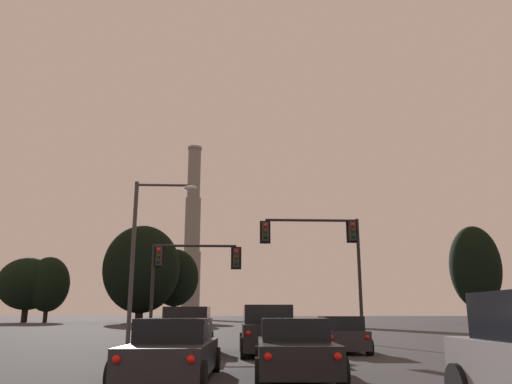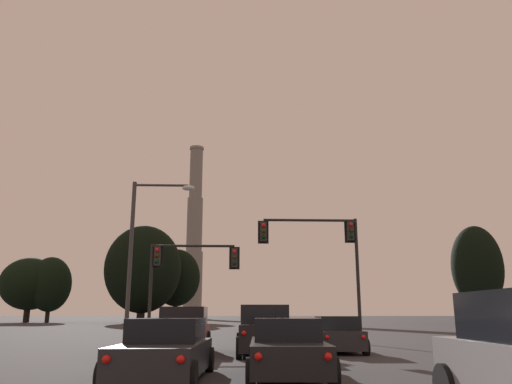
{
  "view_description": "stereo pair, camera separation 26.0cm",
  "coord_description": "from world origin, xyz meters",
  "px_view_note": "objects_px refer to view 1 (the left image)",
  "views": [
    {
      "loc": [
        -1.57,
        -2.02,
        1.55
      ],
      "look_at": [
        0.59,
        42.29,
        12.35
      ],
      "focal_mm": 35.0,
      "sensor_mm": 36.0,
      "label": 1
    },
    {
      "loc": [
        -1.31,
        -2.03,
        1.55
      ],
      "look_at": [
        0.59,
        42.29,
        12.35
      ],
      "focal_mm": 35.0,
      "sensor_mm": 36.0,
      "label": 2
    }
  ],
  "objects_px": {
    "sedan_center_lane_second": "(294,349)",
    "sedan_left_lane_second": "(173,351)",
    "street_lamp": "(144,242)",
    "traffic_light_overhead_right": "(327,247)",
    "traffic_light_overhead_left": "(184,267)",
    "hatchback_right_lane_front": "(340,335)",
    "suv_center_lane_front": "(267,330)",
    "pickup_truck_left_lane_front": "(182,333)",
    "smokestack": "(192,248)"
  },
  "relations": [
    {
      "from": "sedan_left_lane_second",
      "to": "pickup_truck_left_lane_front",
      "type": "bearing_deg",
      "value": 96.69
    },
    {
      "from": "pickup_truck_left_lane_front",
      "to": "smokestack",
      "type": "distance_m",
      "value": 119.97
    },
    {
      "from": "pickup_truck_left_lane_front",
      "to": "street_lamp",
      "type": "height_order",
      "value": "street_lamp"
    },
    {
      "from": "pickup_truck_left_lane_front",
      "to": "street_lamp",
      "type": "distance_m",
      "value": 5.91
    },
    {
      "from": "sedan_center_lane_second",
      "to": "traffic_light_overhead_left",
      "type": "height_order",
      "value": "traffic_light_overhead_left"
    },
    {
      "from": "traffic_light_overhead_right",
      "to": "traffic_light_overhead_left",
      "type": "height_order",
      "value": "traffic_light_overhead_right"
    },
    {
      "from": "suv_center_lane_front",
      "to": "traffic_light_overhead_right",
      "type": "distance_m",
      "value": 8.51
    },
    {
      "from": "pickup_truck_left_lane_front",
      "to": "traffic_light_overhead_left",
      "type": "height_order",
      "value": "traffic_light_overhead_left"
    },
    {
      "from": "suv_center_lane_front",
      "to": "traffic_light_overhead_left",
      "type": "xyz_separation_m",
      "value": [
        -4.03,
        7.55,
        3.12
      ]
    },
    {
      "from": "suv_center_lane_front",
      "to": "smokestack",
      "type": "height_order",
      "value": "smokestack"
    },
    {
      "from": "traffic_light_overhead_right",
      "to": "hatchback_right_lane_front",
      "type": "bearing_deg",
      "value": -96.7
    },
    {
      "from": "street_lamp",
      "to": "traffic_light_overhead_right",
      "type": "bearing_deg",
      "value": 13.56
    },
    {
      "from": "hatchback_right_lane_front",
      "to": "smokestack",
      "type": "xyz_separation_m",
      "value": [
        -15.54,
        117.86,
        18.43
      ]
    },
    {
      "from": "sedan_center_lane_second",
      "to": "street_lamp",
      "type": "distance_m",
      "value": 13.3
    },
    {
      "from": "street_lamp",
      "to": "sedan_center_lane_second",
      "type": "bearing_deg",
      "value": -62.32
    },
    {
      "from": "traffic_light_overhead_left",
      "to": "street_lamp",
      "type": "xyz_separation_m",
      "value": [
        -1.64,
        -3.33,
        0.88
      ]
    },
    {
      "from": "suv_center_lane_front",
      "to": "hatchback_right_lane_front",
      "type": "height_order",
      "value": "suv_center_lane_front"
    },
    {
      "from": "suv_center_lane_front",
      "to": "smokestack",
      "type": "bearing_deg",
      "value": 96.63
    },
    {
      "from": "suv_center_lane_front",
      "to": "pickup_truck_left_lane_front",
      "type": "xyz_separation_m",
      "value": [
        -3.33,
        0.64,
        -0.09
      ]
    },
    {
      "from": "sedan_left_lane_second",
      "to": "traffic_light_overhead_left",
      "type": "bearing_deg",
      "value": 97.54
    },
    {
      "from": "smokestack",
      "to": "suv_center_lane_front",
      "type": "bearing_deg",
      "value": -84.0
    },
    {
      "from": "street_lamp",
      "to": "traffic_light_overhead_left",
      "type": "bearing_deg",
      "value": 63.85
    },
    {
      "from": "hatchback_right_lane_front",
      "to": "traffic_light_overhead_right",
      "type": "xyz_separation_m",
      "value": [
        0.64,
        5.49,
        4.35
      ]
    },
    {
      "from": "traffic_light_overhead_left",
      "to": "smokestack",
      "type": "distance_m",
      "value": 112.64
    },
    {
      "from": "traffic_light_overhead_left",
      "to": "smokestack",
      "type": "relative_size",
      "value": 0.11
    },
    {
      "from": "pickup_truck_left_lane_front",
      "to": "smokestack",
      "type": "relative_size",
      "value": 0.11
    },
    {
      "from": "suv_center_lane_front",
      "to": "pickup_truck_left_lane_front",
      "type": "bearing_deg",
      "value": 169.71
    },
    {
      "from": "sedan_center_lane_second",
      "to": "pickup_truck_left_lane_front",
      "type": "distance_m",
      "value": 8.37
    },
    {
      "from": "traffic_light_overhead_right",
      "to": "sedan_center_lane_second",
      "type": "bearing_deg",
      "value": -104.6
    },
    {
      "from": "hatchback_right_lane_front",
      "to": "traffic_light_overhead_left",
      "type": "bearing_deg",
      "value": 138.73
    },
    {
      "from": "sedan_left_lane_second",
      "to": "traffic_light_overhead_left",
      "type": "xyz_separation_m",
      "value": [
        -1.25,
        15.02,
        3.35
      ]
    },
    {
      "from": "sedan_left_lane_second",
      "to": "street_lamp",
      "type": "bearing_deg",
      "value": 106.66
    },
    {
      "from": "pickup_truck_left_lane_front",
      "to": "suv_center_lane_front",
      "type": "bearing_deg",
      "value": -8.89
    },
    {
      "from": "suv_center_lane_front",
      "to": "pickup_truck_left_lane_front",
      "type": "distance_m",
      "value": 3.39
    },
    {
      "from": "sedan_center_lane_second",
      "to": "traffic_light_overhead_left",
      "type": "relative_size",
      "value": 0.91
    },
    {
      "from": "suv_center_lane_front",
      "to": "street_lamp",
      "type": "height_order",
      "value": "street_lamp"
    },
    {
      "from": "sedan_center_lane_second",
      "to": "smokestack",
      "type": "bearing_deg",
      "value": 98.52
    },
    {
      "from": "suv_center_lane_front",
      "to": "smokestack",
      "type": "distance_m",
      "value": 120.88
    },
    {
      "from": "pickup_truck_left_lane_front",
      "to": "traffic_light_overhead_right",
      "type": "bearing_deg",
      "value": 41.75
    },
    {
      "from": "hatchback_right_lane_front",
      "to": "traffic_light_overhead_right",
      "type": "distance_m",
      "value": 7.03
    },
    {
      "from": "street_lamp",
      "to": "pickup_truck_left_lane_front",
      "type": "bearing_deg",
      "value": -56.87
    },
    {
      "from": "sedan_left_lane_second",
      "to": "traffic_light_overhead_right",
      "type": "relative_size",
      "value": 0.73
    },
    {
      "from": "sedan_center_lane_second",
      "to": "sedan_left_lane_second",
      "type": "distance_m",
      "value": 3.01
    },
    {
      "from": "hatchback_right_lane_front",
      "to": "traffic_light_overhead_right",
      "type": "bearing_deg",
      "value": 84.87
    },
    {
      "from": "sedan_center_lane_second",
      "to": "traffic_light_overhead_left",
      "type": "distance_m",
      "value": 15.47
    },
    {
      "from": "hatchback_right_lane_front",
      "to": "pickup_truck_left_lane_front",
      "type": "bearing_deg",
      "value": -175.32
    },
    {
      "from": "sedan_center_lane_second",
      "to": "suv_center_lane_front",
      "type": "bearing_deg",
      "value": 94.36
    },
    {
      "from": "traffic_light_overhead_right",
      "to": "traffic_light_overhead_left",
      "type": "bearing_deg",
      "value": 172.06
    },
    {
      "from": "suv_center_lane_front",
      "to": "sedan_center_lane_second",
      "type": "relative_size",
      "value": 1.03
    },
    {
      "from": "hatchback_right_lane_front",
      "to": "traffic_light_overhead_right",
      "type": "relative_size",
      "value": 0.63
    }
  ]
}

